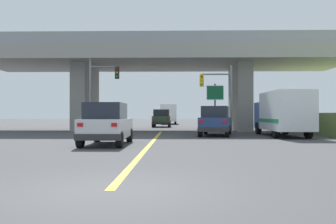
{
  "coord_description": "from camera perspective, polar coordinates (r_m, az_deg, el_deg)",
  "views": [
    {
      "loc": [
        1.29,
        -7.06,
        1.48
      ],
      "look_at": [
        0.81,
        13.74,
        1.6
      ],
      "focal_mm": 39.31,
      "sensor_mm": 36.0,
      "label": 1
    }
  ],
  "objects": [
    {
      "name": "highway_sign",
      "position": [
        31.86,
        7.31,
        2.33
      ],
      "size": [
        1.46,
        0.17,
        4.1
      ],
      "color": "#56595E",
      "rests_on": "ground"
    },
    {
      "name": "overpass_bridge",
      "position": [
        33.89,
        -0.88,
        7.2
      ],
      "size": [
        33.02,
        9.55,
        8.06
      ],
      "color": "gray",
      "rests_on": "ground"
    },
    {
      "name": "lane_divider_stripe",
      "position": [
        19.09,
        -2.57,
        -4.78
      ],
      "size": [
        0.2,
        23.86,
        0.01
      ],
      "primitive_type": "cube",
      "color": "yellow",
      "rests_on": "ground"
    },
    {
      "name": "traffic_signal_farside",
      "position": [
        29.76,
        -10.61,
        4.03
      ],
      "size": [
        2.4,
        0.36,
        6.06
      ],
      "color": "slate",
      "rests_on": "ground"
    },
    {
      "name": "box_truck",
      "position": [
        25.63,
        17.34,
        -0.14
      ],
      "size": [
        2.33,
        6.99,
        2.94
      ],
      "color": "navy",
      "rests_on": "ground"
    },
    {
      "name": "suv_lead",
      "position": [
        17.95,
        -9.47,
        -1.83
      ],
      "size": [
        1.99,
        4.57,
        2.02
      ],
      "color": "silver",
      "rests_on": "ground"
    },
    {
      "name": "sedan_oncoming",
      "position": [
        42.51,
        -1.0,
        -0.97
      ],
      "size": [
        2.06,
        4.42,
        2.02
      ],
      "color": "#2D4C33",
      "rests_on": "ground"
    },
    {
      "name": "semi_truck_distant",
      "position": [
        55.45,
        0.13,
        -0.27
      ],
      "size": [
        2.33,
        7.39,
        2.89
      ],
      "color": "navy",
      "rests_on": "ground"
    },
    {
      "name": "suv_crossing",
      "position": [
        25.47,
        7.37,
        -1.39
      ],
      "size": [
        2.74,
        4.92,
        2.02
      ],
      "rotation": [
        0.0,
        0.0,
        -0.18
      ],
      "color": "navy",
      "rests_on": "ground"
    },
    {
      "name": "traffic_signal_nearside",
      "position": [
        29.11,
        8.12,
        3.31
      ],
      "size": [
        2.55,
        0.36,
        5.31
      ],
      "color": "slate",
      "rests_on": "ground"
    },
    {
      "name": "ground",
      "position": [
        33.63,
        -0.88,
        -2.86
      ],
      "size": [
        160.0,
        160.0,
        0.0
      ],
      "primitive_type": "plane",
      "color": "#424244"
    }
  ]
}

